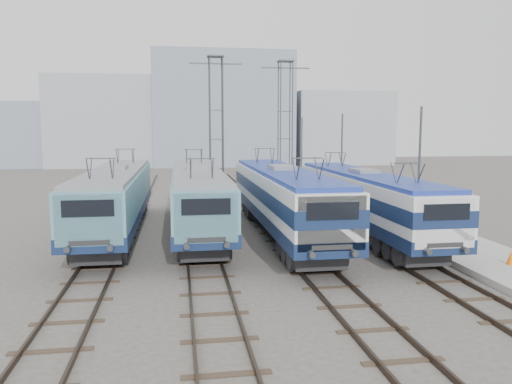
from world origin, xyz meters
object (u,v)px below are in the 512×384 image
object	(u,v)px
locomotive_far_left	(116,195)
catenary_tower_west	(216,120)
locomotive_center_left	(198,194)
locomotive_far_right	(365,197)
locomotive_center_right	(282,195)
safety_cone	(511,258)
catenary_tower_east	(285,121)
mast_rear	(302,154)
mast_front	(419,177)
mast_mid	(341,162)

from	to	relation	value
locomotive_far_left	catenary_tower_west	size ratio (longest dim) A/B	1.50
locomotive_center_left	locomotive_far_right	bearing A→B (deg)	-14.86
locomotive_center_right	catenary_tower_west	world-z (taller)	catenary_tower_west
locomotive_far_left	safety_cone	world-z (taller)	locomotive_far_left
catenary_tower_east	mast_rear	xyz separation A→B (m)	(2.10, 2.00, -3.14)
catenary_tower_east	locomotive_far_left	bearing A→B (deg)	-128.03
mast_front	mast_mid	size ratio (longest dim) A/B	1.00
mast_rear	locomotive_far_right	bearing A→B (deg)	-94.91
locomotive_far_right	mast_front	world-z (taller)	mast_front
mast_mid	mast_rear	bearing A→B (deg)	90.00
catenary_tower_east	mast_front	size ratio (longest dim) A/B	1.71
mast_front	safety_cone	distance (m)	6.04
locomotive_far_right	mast_rear	distance (m)	21.64
locomotive_center_right	mast_rear	size ratio (longest dim) A/B	2.61
locomotive_center_left	mast_front	world-z (taller)	mast_front
catenary_tower_west	mast_mid	world-z (taller)	catenary_tower_west
locomotive_center_right	safety_cone	size ratio (longest dim) A/B	31.51
locomotive_far_left	mast_front	world-z (taller)	mast_front
catenary_tower_east	locomotive_far_right	bearing A→B (deg)	-89.27
locomotive_far_left	mast_front	size ratio (longest dim) A/B	2.57
catenary_tower_west	catenary_tower_east	size ratio (longest dim) A/B	1.00
locomotive_far_right	mast_front	bearing A→B (deg)	-53.27
locomotive_far_right	mast_rear	size ratio (longest dim) A/B	2.46
locomotive_far_right	catenary_tower_west	distance (m)	19.29
catenary_tower_east	mast_mid	xyz separation A→B (m)	(2.10, -10.00, -3.14)
locomotive_center_right	catenary_tower_west	distance (m)	17.70
locomotive_center_right	locomotive_center_left	bearing A→B (deg)	157.23
locomotive_far_right	locomotive_far_left	bearing A→B (deg)	169.18
catenary_tower_east	mast_front	xyz separation A→B (m)	(2.10, -22.00, -3.14)
catenary_tower_west	mast_mid	bearing A→B (deg)	-42.93
catenary_tower_west	mast_front	xyz separation A→B (m)	(8.60, -20.00, -3.14)
locomotive_center_right	catenary_tower_west	size ratio (longest dim) A/B	1.52
locomotive_center_left	locomotive_center_right	size ratio (longest dim) A/B	0.98
mast_mid	locomotive_center_left	bearing A→B (deg)	-146.68
locomotive_center_left	locomotive_far_right	xyz separation A→B (m)	(9.00, -2.39, -0.01)
catenary_tower_west	catenary_tower_east	bearing A→B (deg)	17.10
mast_mid	safety_cone	xyz separation A→B (m)	(1.67, -17.02, -2.91)
locomotive_center_left	mast_rear	size ratio (longest dim) A/B	2.54
catenary_tower_east	mast_mid	world-z (taller)	catenary_tower_east
locomotive_far_right	safety_cone	size ratio (longest dim) A/B	29.74
locomotive_center_left	catenary_tower_west	world-z (taller)	catenary_tower_west
locomotive_center_left	mast_rear	xyz separation A→B (m)	(10.85, 19.13, 1.28)
locomotive_center_left	locomotive_far_left	bearing A→B (deg)	177.56
locomotive_center_right	locomotive_far_right	distance (m)	4.53
locomotive_center_left	locomotive_far_right	distance (m)	9.31
safety_cone	locomotive_far_right	bearing A→B (deg)	115.13
catenary_tower_east	mast_rear	size ratio (longest dim) A/B	1.71
catenary_tower_west	mast_mid	size ratio (longest dim) A/B	1.71
safety_cone	locomotive_center_left	bearing A→B (deg)	141.70
catenary_tower_west	mast_rear	distance (m)	9.99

